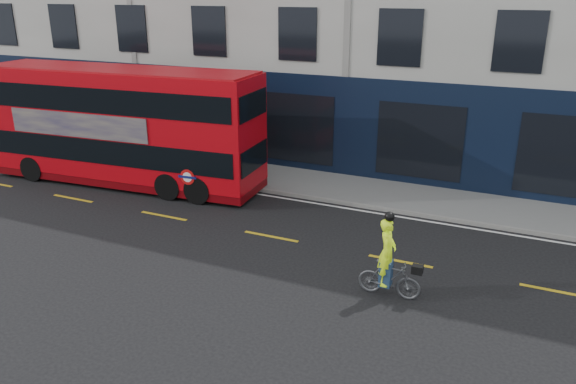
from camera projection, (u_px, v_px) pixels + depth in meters
The scene contains 7 objects.
ground at pixel (248, 256), 15.87m from camera, with size 120.00×120.00×0.00m, color black.
pavement at pixel (329, 186), 21.41m from camera, with size 60.00×3.00×0.12m, color slate.
kerb at pixel (314, 198), 20.13m from camera, with size 60.00×0.12×0.13m, color slate.
road_edge_line at pixel (311, 203), 19.89m from camera, with size 58.00×0.10×0.01m, color silver.
lane_dashes at pixel (271, 236), 17.15m from camera, with size 58.00×0.12×0.01m, color gold, non-canonical shape.
bus at pixel (123, 126), 21.25m from camera, with size 11.11×3.32×4.42m.
cyclist at pixel (389, 268), 13.59m from camera, with size 1.57×0.63×2.21m.
Camera 1 is at (7.00, -12.54, 7.10)m, focal length 35.00 mm.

